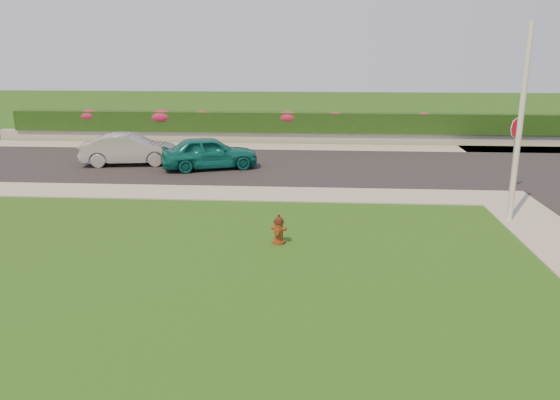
# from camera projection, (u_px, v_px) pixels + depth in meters

# --- Properties ---
(ground) EXTENTS (120.00, 120.00, 0.00)m
(ground) POSITION_uv_depth(u_px,v_px,m) (293.00, 309.00, 11.00)
(ground) COLOR black
(ground) RESTS_ON ground
(street_far) EXTENTS (26.00, 8.00, 0.04)m
(street_far) POSITION_uv_depth(u_px,v_px,m) (198.00, 165.00, 24.81)
(street_far) COLOR black
(street_far) RESTS_ON ground
(sidewalk_far) EXTENTS (24.00, 2.00, 0.04)m
(sidewalk_far) POSITION_uv_depth(u_px,v_px,m) (142.00, 192.00, 20.06)
(sidewalk_far) COLOR gray
(sidewalk_far) RESTS_ON ground
(curb_corner) EXTENTS (2.00, 2.00, 0.04)m
(curb_corner) POSITION_uv_depth(u_px,v_px,m) (504.00, 198.00, 19.18)
(curb_corner) COLOR gray
(curb_corner) RESTS_ON ground
(sidewalk_beyond) EXTENTS (34.00, 2.00, 0.04)m
(sidewalk_beyond) POSITION_uv_depth(u_px,v_px,m) (291.00, 147.00, 29.34)
(sidewalk_beyond) COLOR gray
(sidewalk_beyond) RESTS_ON ground
(retaining_wall) EXTENTS (34.00, 0.40, 0.60)m
(retaining_wall) POSITION_uv_depth(u_px,v_px,m) (293.00, 138.00, 30.71)
(retaining_wall) COLOR gray
(retaining_wall) RESTS_ON ground
(hedge) EXTENTS (32.00, 0.90, 1.10)m
(hedge) POSITION_uv_depth(u_px,v_px,m) (293.00, 122.00, 30.58)
(hedge) COLOR black
(hedge) RESTS_ON retaining_wall
(fire_hydrant) EXTENTS (0.42, 0.40, 0.81)m
(fire_hydrant) POSITION_uv_depth(u_px,v_px,m) (279.00, 230.00, 14.65)
(fire_hydrant) COLOR #561C0D
(fire_hydrant) RESTS_ON ground
(sedan_teal) EXTENTS (4.48, 2.98, 1.42)m
(sedan_teal) POSITION_uv_depth(u_px,v_px,m) (209.00, 153.00, 23.71)
(sedan_teal) COLOR #0C6059
(sedan_teal) RESTS_ON street_far
(sedan_silver) EXTENTS (4.41, 2.17, 1.39)m
(sedan_silver) POSITION_uv_depth(u_px,v_px,m) (129.00, 149.00, 24.58)
(sedan_silver) COLOR #9A9CA1
(sedan_silver) RESTS_ON street_far
(utility_pole) EXTENTS (0.16, 0.16, 5.83)m
(utility_pole) POSITION_uv_depth(u_px,v_px,m) (520.00, 126.00, 15.87)
(utility_pole) COLOR silver
(utility_pole) RESTS_ON ground
(stop_sign) EXTENTS (0.59, 0.49, 2.76)m
(stop_sign) POSITION_uv_depth(u_px,v_px,m) (516.00, 137.00, 19.44)
(stop_sign) COLOR slate
(stop_sign) RESTS_ON ground
(flower_clump_a) EXTENTS (1.30, 0.84, 0.65)m
(flower_clump_a) POSITION_uv_depth(u_px,v_px,m) (89.00, 115.00, 31.20)
(flower_clump_a) COLOR #B41E4B
(flower_clump_a) RESTS_ON hedge
(flower_clump_b) EXTENTS (1.46, 0.94, 0.73)m
(flower_clump_b) POSITION_uv_depth(u_px,v_px,m) (162.00, 117.00, 30.92)
(flower_clump_b) COLOR #B41E4B
(flower_clump_b) RESTS_ON hedge
(flower_clump_c) EXTENTS (1.05, 0.68, 0.53)m
(flower_clump_c) POSITION_uv_depth(u_px,v_px,m) (203.00, 116.00, 30.74)
(flower_clump_c) COLOR #B41E4B
(flower_clump_c) RESTS_ON hedge
(flower_clump_d) EXTENTS (1.35, 0.87, 0.67)m
(flower_clump_d) POSITION_uv_depth(u_px,v_px,m) (288.00, 117.00, 30.43)
(flower_clump_d) COLOR #B41E4B
(flower_clump_d) RESTS_ON hedge
(flower_clump_e) EXTENTS (1.06, 0.68, 0.53)m
(flower_clump_e) POSITION_uv_depth(u_px,v_px,m) (335.00, 117.00, 30.24)
(flower_clump_e) COLOR #B41E4B
(flower_clump_e) RESTS_ON hedge
(flower_clump_f) EXTENTS (1.02, 0.65, 0.51)m
(flower_clump_f) POSITION_uv_depth(u_px,v_px,m) (424.00, 117.00, 29.90)
(flower_clump_f) COLOR #B41E4B
(flower_clump_f) RESTS_ON hedge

